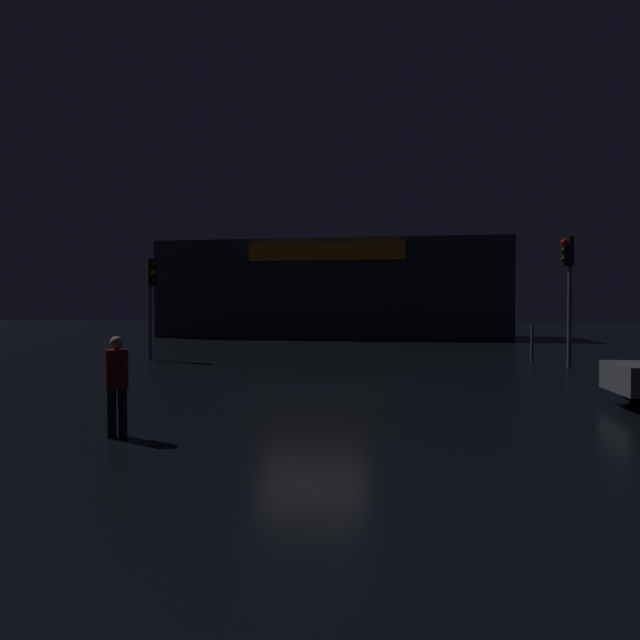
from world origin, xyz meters
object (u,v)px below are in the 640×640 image
object	(u,v)px
traffic_signal_main	(568,274)
traffic_signal_opposite	(151,289)
pedestrian	(117,379)
store_building	(334,290)

from	to	relation	value
traffic_signal_main	traffic_signal_opposite	world-z (taller)	traffic_signal_main
pedestrian	traffic_signal_main	bearing A→B (deg)	52.68
store_building	pedestrian	distance (m)	30.59
store_building	traffic_signal_opposite	size ratio (longest dim) A/B	5.83
store_building	traffic_signal_main	world-z (taller)	store_building
store_building	traffic_signal_opposite	world-z (taller)	store_building
traffic_signal_main	traffic_signal_opposite	bearing A→B (deg)	178.15
traffic_signal_opposite	store_building	bearing A→B (deg)	76.76
traffic_signal_main	traffic_signal_opposite	size ratio (longest dim) A/B	1.14
traffic_signal_opposite	pedestrian	world-z (taller)	traffic_signal_opposite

